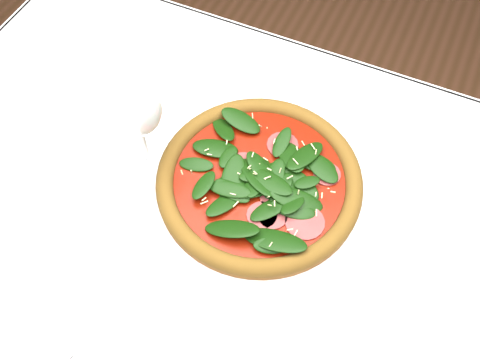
% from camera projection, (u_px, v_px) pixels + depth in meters
% --- Properties ---
extents(ground, '(6.00, 6.00, 0.00)m').
position_uv_depth(ground, '(241.00, 356.00, 1.43)').
color(ground, brown).
rests_on(ground, ground).
extents(dining_table, '(1.21, 0.81, 0.75)m').
position_uv_depth(dining_table, '(242.00, 258.00, 0.88)').
color(dining_table, silver).
rests_on(dining_table, ground).
extents(plate, '(0.36, 0.36, 0.02)m').
position_uv_depth(plate, '(259.00, 186.00, 0.83)').
color(plate, white).
rests_on(plate, dining_table).
extents(pizza, '(0.37, 0.37, 0.04)m').
position_uv_depth(pizza, '(259.00, 179.00, 0.81)').
color(pizza, '#936223').
rests_on(pizza, plate).
extents(wine_glass, '(0.08, 0.08, 0.19)m').
position_uv_depth(wine_glass, '(135.00, 108.00, 0.74)').
color(wine_glass, white).
rests_on(wine_glass, dining_table).
extents(saucer_far, '(0.15, 0.15, 0.01)m').
position_uv_depth(saucer_far, '(448.00, 204.00, 0.81)').
color(saucer_far, white).
rests_on(saucer_far, dining_table).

